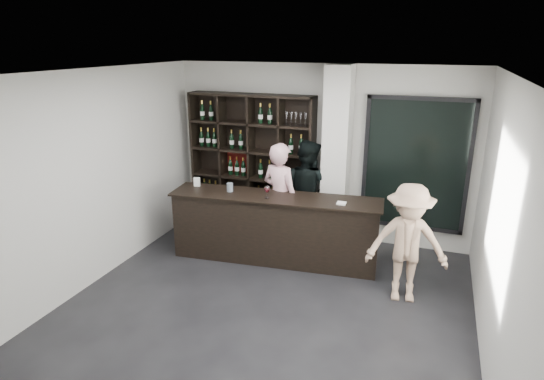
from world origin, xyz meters
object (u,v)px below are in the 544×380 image
at_px(tasting_counter, 275,228).
at_px(customer, 407,244).
at_px(wine_shelf, 252,164).
at_px(taster_black, 307,192).
at_px(taster_pink, 280,199).

xyz_separation_m(tasting_counter, customer, (1.96, -0.48, 0.27)).
distance_m(wine_shelf, taster_black, 1.11).
distance_m(tasting_counter, taster_black, 0.97).
bearing_deg(tasting_counter, customer, -19.28).
bearing_deg(taster_black, customer, 164.99).
distance_m(taster_pink, customer, 2.14).
height_order(wine_shelf, taster_pink, wine_shelf).
height_order(taster_pink, taster_black, taster_pink).
xyz_separation_m(taster_pink, taster_black, (0.27, 0.55, -0.02)).
relative_size(wine_shelf, taster_pink, 1.35).
bearing_deg(taster_black, tasting_counter, 97.31).
height_order(wine_shelf, taster_black, wine_shelf).
xyz_separation_m(wine_shelf, customer, (2.76, -1.52, -0.41)).
bearing_deg(taster_pink, customer, 178.95).
height_order(tasting_counter, taster_pink, taster_pink).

